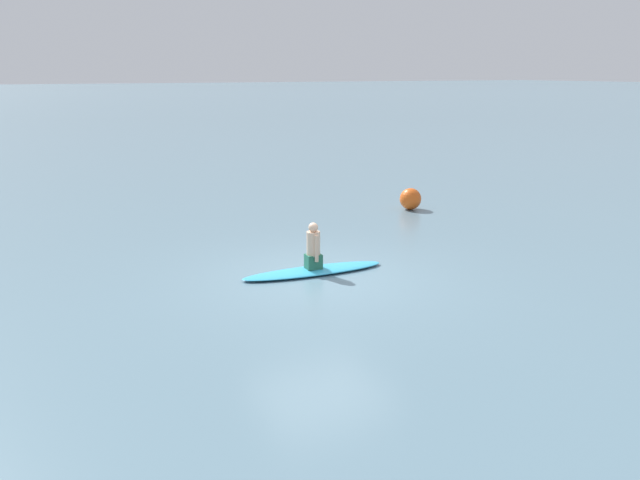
{
  "coord_description": "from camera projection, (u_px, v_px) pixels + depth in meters",
  "views": [
    {
      "loc": [
        -10.24,
        5.41,
        3.75
      ],
      "look_at": [
        0.6,
        -0.31,
        0.56
      ],
      "focal_mm": 36.57,
      "sensor_mm": 36.0,
      "label": 1
    }
  ],
  "objects": [
    {
      "name": "ground_plane",
      "position": [
        321.0,
        278.0,
        12.16
      ],
      "size": [
        400.0,
        400.0,
        0.0
      ],
      "primitive_type": "plane",
      "color": "slate"
    },
    {
      "name": "person_paddler",
      "position": [
        313.0,
        248.0,
        12.32
      ],
      "size": [
        0.39,
        0.31,
        0.9
      ],
      "rotation": [
        0.0,
        0.0,
        1.49
      ],
      "color": "#26664C",
      "rests_on": "surfboard"
    },
    {
      "name": "surfboard",
      "position": [
        313.0,
        271.0,
        12.44
      ],
      "size": [
        0.84,
        2.88,
        0.09
      ],
      "primitive_type": "ellipsoid",
      "rotation": [
        0.0,
        0.0,
        1.49
      ],
      "color": "#339EC6",
      "rests_on": "ground"
    },
    {
      "name": "buoy_marker",
      "position": [
        410.0,
        199.0,
        18.08
      ],
      "size": [
        0.6,
        0.6,
        0.6
      ],
      "primitive_type": "sphere",
      "color": "#E55919",
      "rests_on": "ground"
    }
  ]
}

